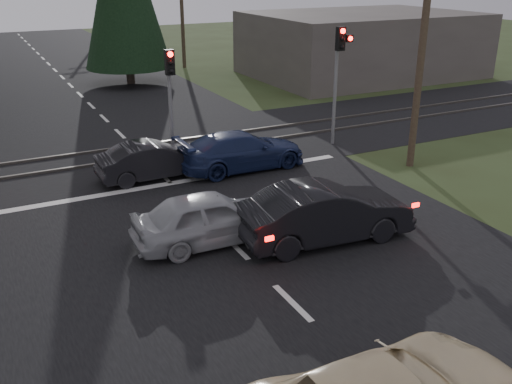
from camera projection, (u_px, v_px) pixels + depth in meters
ground at (293, 303)px, 12.52m from camera, size 120.00×120.00×0.00m
road at (155, 168)px, 20.80m from camera, size 14.00×100.00×0.01m
rail_corridor at (139, 153)px, 22.45m from camera, size 120.00×8.00×0.01m
stop_line at (171, 183)px, 19.30m from camera, size 13.00×0.35×0.00m
rail_near at (145, 157)px, 21.77m from camera, size 120.00×0.12×0.10m
rail_far at (134, 146)px, 23.10m from camera, size 120.00×0.12×0.10m
traffic_signal_right at (339, 63)px, 22.29m from camera, size 0.68×0.48×4.70m
traffic_signal_center at (170, 86)px, 20.73m from camera, size 0.32×0.48×4.10m
utility_pole_near at (424, 34)px, 19.28m from camera, size 1.80×0.26×9.00m
building_right at (361, 44)px, 37.53m from camera, size 14.00×10.00×4.00m
dark_hatchback at (325, 213)px, 15.11m from camera, size 4.85×2.07×1.55m
silver_car at (211, 218)px, 15.01m from camera, size 4.20×1.78×1.42m
blue_sedan at (241, 151)px, 20.47m from camera, size 4.73×1.97×1.37m
dark_car_far at (154, 160)px, 19.61m from camera, size 3.90×1.44×1.27m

